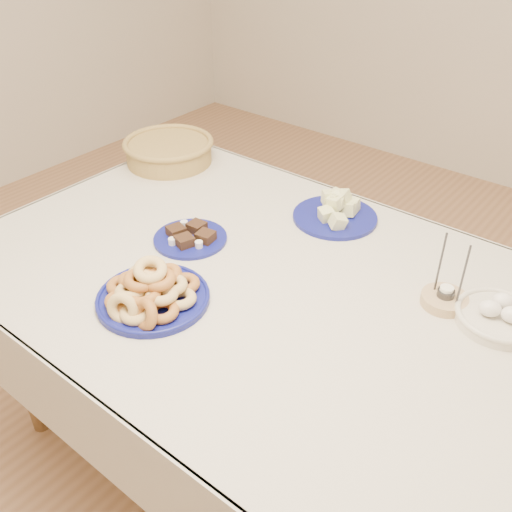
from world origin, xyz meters
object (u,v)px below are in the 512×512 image
brownie_plate (190,237)px  candle_holder (445,298)px  donut_platter (151,292)px  egg_bowl (499,316)px  wicker_basket (169,150)px  melon_plate (337,210)px  dining_table (267,309)px

brownie_plate → candle_holder: (0.70, 0.18, 0.01)m
donut_platter → candle_holder: bearing=38.3°
donut_platter → egg_bowl: donut_platter is taller
brownie_plate → wicker_basket: wicker_basket is taller
melon_plate → candle_holder: bearing=-23.8°
wicker_basket → candle_holder: candle_holder is taller
dining_table → egg_bowl: size_ratio=6.26×
brownie_plate → egg_bowl: 0.85m
candle_holder → dining_table: bearing=-154.9°
dining_table → candle_holder: 0.47m
donut_platter → brownie_plate: size_ratio=1.29×
wicker_basket → egg_bowl: bearing=-6.3°
dining_table → brownie_plate: bearing=178.7°
melon_plate → wicker_basket: bearing=-176.9°
egg_bowl → dining_table: bearing=-159.2°
dining_table → candle_holder: (0.41, 0.19, 0.12)m
donut_platter → wicker_basket: 0.83m
melon_plate → brownie_plate: 0.46m
melon_plate → wicker_basket: 0.70m
brownie_plate → candle_holder: 0.72m
candle_holder → brownie_plate: bearing=-165.2°
melon_plate → dining_table: bearing=-85.8°
donut_platter → brownie_plate: donut_platter is taller
dining_table → brownie_plate: (-0.29, 0.01, 0.12)m
candle_holder → egg_bowl: 0.13m
wicker_basket → egg_bowl: size_ratio=1.29×
wicker_basket → dining_table: bearing=-25.4°
melon_plate → candle_holder: candle_holder is taller
melon_plate → egg_bowl: size_ratio=1.09×
dining_table → donut_platter: bearing=-122.4°
wicker_basket → egg_bowl: (1.27, -0.14, -0.03)m
wicker_basket → melon_plate: bearing=3.1°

